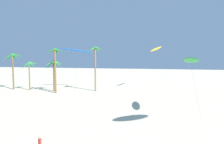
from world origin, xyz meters
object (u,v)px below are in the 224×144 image
(flying_kite_1, at_px, (156,49))
(flying_kite_4, at_px, (190,60))
(palm_tree_0, at_px, (13,60))
(palm_tree_1, at_px, (54,66))
(palm_tree_3, at_px, (55,58))
(flying_kite_0, at_px, (76,51))
(palm_tree_4, at_px, (95,54))
(palm_tree_2, at_px, (29,66))

(flying_kite_1, height_order, flying_kite_4, flying_kite_1)
(palm_tree_0, xyz_separation_m, palm_tree_1, (12.05, -0.08, -1.61))
(flying_kite_4, bearing_deg, palm_tree_3, 157.88)
(palm_tree_3, distance_m, flying_kite_0, 7.68)
(palm_tree_0, bearing_deg, palm_tree_4, 6.90)
(palm_tree_0, height_order, palm_tree_2, palm_tree_0)
(palm_tree_4, bearing_deg, flying_kite_4, -39.55)
(palm_tree_4, relative_size, flying_kite_1, 0.94)
(flying_kite_1, bearing_deg, flying_kite_4, -79.48)
(palm_tree_3, xyz_separation_m, palm_tree_4, (8.39, 4.63, 0.78))
(palm_tree_4, height_order, flying_kite_4, palm_tree_4)
(palm_tree_1, bearing_deg, palm_tree_2, -179.40)
(palm_tree_2, xyz_separation_m, palm_tree_3, (8.41, -1.83, 2.20))
(palm_tree_1, height_order, palm_tree_4, palm_tree_4)
(palm_tree_0, relative_size, palm_tree_1, 1.23)
(palm_tree_1, height_order, flying_kite_0, flying_kite_0)
(palm_tree_0, bearing_deg, flying_kite_1, 15.36)
(palm_tree_4, xyz_separation_m, flying_kite_1, (14.85, 7.44, 1.54))
(flying_kite_0, distance_m, flying_kite_1, 21.56)
(palm_tree_1, relative_size, palm_tree_2, 1.05)
(palm_tree_0, relative_size, flying_kite_4, 1.13)
(palm_tree_0, xyz_separation_m, palm_tree_2, (5.05, -0.16, -1.65))
(palm_tree_0, relative_size, palm_tree_3, 0.90)
(flying_kite_1, distance_m, flying_kite_4, 23.84)
(palm_tree_3, relative_size, flying_kite_0, 0.94)
(palm_tree_0, distance_m, flying_kite_4, 43.10)
(palm_tree_2, bearing_deg, flying_kite_1, 17.93)
(palm_tree_1, relative_size, palm_tree_4, 0.70)
(palm_tree_1, relative_size, flying_kite_0, 0.69)
(palm_tree_1, xyz_separation_m, palm_tree_2, (-6.99, -0.07, -0.04))
(palm_tree_4, bearing_deg, palm_tree_2, -170.54)
(palm_tree_2, relative_size, palm_tree_3, 0.70)
(flying_kite_4, bearing_deg, flying_kite_1, 100.52)
(palm_tree_2, height_order, palm_tree_4, palm_tree_4)
(palm_tree_1, relative_size, flying_kite_4, 0.92)
(palm_tree_3, bearing_deg, flying_kite_1, 27.44)
(palm_tree_3, height_order, flying_kite_4, palm_tree_3)
(palm_tree_3, distance_m, flying_kite_1, 26.30)
(palm_tree_3, height_order, palm_tree_4, palm_tree_4)
(flying_kite_1, bearing_deg, palm_tree_4, -153.38)
(palm_tree_0, xyz_separation_m, palm_tree_4, (21.86, 2.64, 1.33))
(palm_tree_0, distance_m, palm_tree_2, 5.32)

